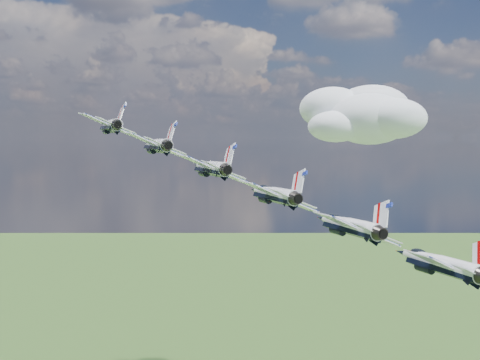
# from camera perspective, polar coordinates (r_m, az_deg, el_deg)

# --- Properties ---
(cloud_far) EXTENTS (63.88, 50.19, 25.09)m
(cloud_far) POSITION_cam_1_polar(r_m,az_deg,el_deg) (307.61, 10.62, 6.00)
(cloud_far) COLOR white
(jet_0) EXTENTS (16.59, 18.83, 8.44)m
(jet_0) POSITION_cam_1_polar(r_m,az_deg,el_deg) (104.85, -12.21, 5.07)
(jet_0) COLOR white
(jet_1) EXTENTS (16.59, 18.83, 8.44)m
(jet_1) POSITION_cam_1_polar(r_m,az_deg,el_deg) (96.19, -7.94, 3.31)
(jet_1) COLOR white
(jet_2) EXTENTS (16.59, 18.83, 8.44)m
(jet_2) POSITION_cam_1_polar(r_m,az_deg,el_deg) (88.28, -2.87, 1.20)
(jet_2) COLOR silver
(jet_3) EXTENTS (16.59, 18.83, 8.44)m
(jet_3) POSITION_cam_1_polar(r_m,az_deg,el_deg) (81.34, 3.12, -1.31)
(jet_3) COLOR silver
(jet_4) EXTENTS (16.59, 18.83, 8.44)m
(jet_4) POSITION_cam_1_polar(r_m,az_deg,el_deg) (75.62, 10.13, -4.22)
(jet_4) COLOR silver
(jet_5) EXTENTS (16.59, 18.83, 8.44)m
(jet_5) POSITION_cam_1_polar(r_m,az_deg,el_deg) (71.42, 18.18, -7.45)
(jet_5) COLOR silver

